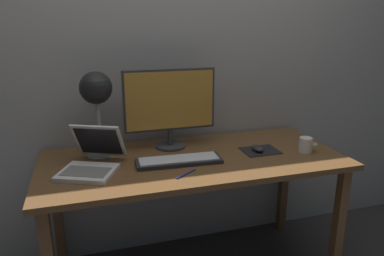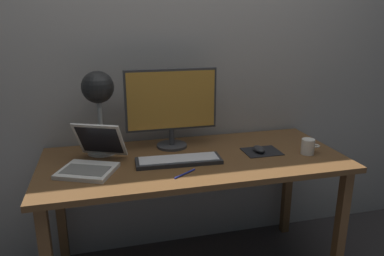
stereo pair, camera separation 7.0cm
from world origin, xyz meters
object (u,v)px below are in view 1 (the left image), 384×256
at_px(monitor, 170,104).
at_px(coffee_mug, 306,145).
at_px(pen, 186,174).
at_px(keyboard_main, 179,161).
at_px(laptop, 93,157).
at_px(mouse, 258,148).
at_px(desk_lamp, 96,94).

xyz_separation_m(monitor, coffee_mug, (0.70, -0.30, -0.21)).
relative_size(monitor, pen, 3.69).
bearing_deg(coffee_mug, keyboard_main, 175.97).
relative_size(laptop, mouse, 4.21).
bearing_deg(laptop, pen, -26.24).
height_order(keyboard_main, desk_lamp, desk_lamp).
distance_m(desk_lamp, coffee_mug, 1.17).
relative_size(laptop, coffee_mug, 3.82).
bearing_deg(keyboard_main, pen, -91.28).
bearing_deg(coffee_mug, monitor, 157.09).
relative_size(monitor, mouse, 5.38).
xyz_separation_m(mouse, pen, (-0.47, -0.19, -0.02)).
xyz_separation_m(coffee_mug, pen, (-0.72, -0.10, -0.04)).
relative_size(keyboard_main, mouse, 4.65).
distance_m(monitor, mouse, 0.55).
bearing_deg(keyboard_main, coffee_mug, -4.03).
relative_size(keyboard_main, laptop, 1.10).
relative_size(monitor, laptop, 1.28).
distance_m(keyboard_main, coffee_mug, 0.72).
xyz_separation_m(keyboard_main, mouse, (0.46, 0.03, 0.01)).
bearing_deg(monitor, coffee_mug, -22.91).
height_order(laptop, mouse, laptop).
height_order(laptop, coffee_mug, laptop).
bearing_deg(monitor, keyboard_main, -93.22).
height_order(keyboard_main, pen, keyboard_main).
xyz_separation_m(keyboard_main, pen, (-0.00, -0.15, -0.01)).
xyz_separation_m(laptop, coffee_mug, (1.13, -0.10, -0.02)).
distance_m(keyboard_main, desk_lamp, 0.55).
height_order(mouse, coffee_mug, coffee_mug).
bearing_deg(keyboard_main, laptop, 172.96).
bearing_deg(mouse, keyboard_main, -175.81).
bearing_deg(desk_lamp, mouse, -14.18).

